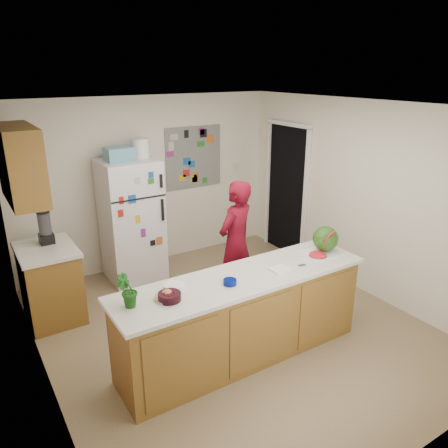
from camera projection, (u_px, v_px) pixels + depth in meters
floor at (232, 328)px, 5.10m from camera, size 4.00×4.50×0.02m
wall_back at (149, 182)px, 6.47m from camera, size 4.00×0.02×2.50m
wall_left at (33, 270)px, 3.66m from camera, size 0.02×4.50×2.50m
wall_right at (361, 198)px, 5.68m from camera, size 0.02×4.50×2.50m
ceiling at (234, 105)px, 4.25m from camera, size 4.00×4.50×0.02m
doorway at (287, 191)px, 6.90m from camera, size 0.03×0.85×2.04m
peninsula_base at (243, 319)px, 4.45m from camera, size 2.60×0.62×0.88m
peninsula_top at (243, 278)px, 4.29m from camera, size 2.68×0.70×0.04m
side_counter_base at (51, 284)px, 5.17m from camera, size 0.60×0.80×0.86m
side_counter_top at (46, 250)px, 5.02m from camera, size 0.64×0.84×0.04m
upper_cabinets at (20, 164)px, 4.57m from camera, size 0.35×1.00×0.80m
refrigerator at (131, 220)px, 6.08m from camera, size 0.75×0.70×1.70m
fridge_top_bin at (119, 154)px, 5.71m from camera, size 0.35×0.28×0.18m
photo_collage at (194, 157)px, 6.73m from camera, size 0.95×0.01×0.95m
person at (236, 243)px, 5.44m from camera, size 0.68×0.56×1.59m
blender_appliance at (45, 228)px, 5.09m from camera, size 0.14×0.14×0.38m
cutting_board at (322, 253)px, 4.82m from camera, size 0.47×0.38×0.01m
watermelon at (325, 239)px, 4.82m from camera, size 0.28×0.28×0.28m
watermelon_slice at (318, 255)px, 4.72m from camera, size 0.18×0.18×0.02m
cherry_bowl at (170, 297)px, 3.84m from camera, size 0.22×0.22×0.07m
white_bowl at (174, 287)px, 4.01m from camera, size 0.25×0.25×0.06m
cobalt_bowl at (230, 282)px, 4.12m from camera, size 0.16×0.16×0.05m
plate at (167, 298)px, 3.87m from camera, size 0.27×0.27×0.02m
paper_towel at (280, 269)px, 4.41m from camera, size 0.19×0.17×0.02m
keys at (302, 265)px, 4.51m from camera, size 0.09×0.05×0.01m
potted_plant at (127, 291)px, 3.69m from camera, size 0.19×0.16×0.31m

